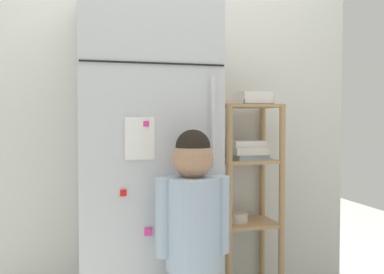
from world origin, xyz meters
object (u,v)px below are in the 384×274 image
child_standing (193,222)px  pantry_shelf_unit (246,177)px  fruit_bin (255,99)px  refrigerator (146,157)px

child_standing → pantry_shelf_unit: pantry_shelf_unit is taller
pantry_shelf_unit → fruit_bin: (0.04, -0.02, 0.48)m
child_standing → fruit_bin: bearing=47.2°
refrigerator → pantry_shelf_unit: size_ratio=1.50×
child_standing → fruit_bin: fruit_bin is taller
refrigerator → child_standing: refrigerator is taller
refrigerator → child_standing: bearing=-71.9°
refrigerator → fruit_bin: (0.67, 0.12, 0.33)m
refrigerator → child_standing: size_ratio=1.70×
child_standing → refrigerator: bearing=108.1°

